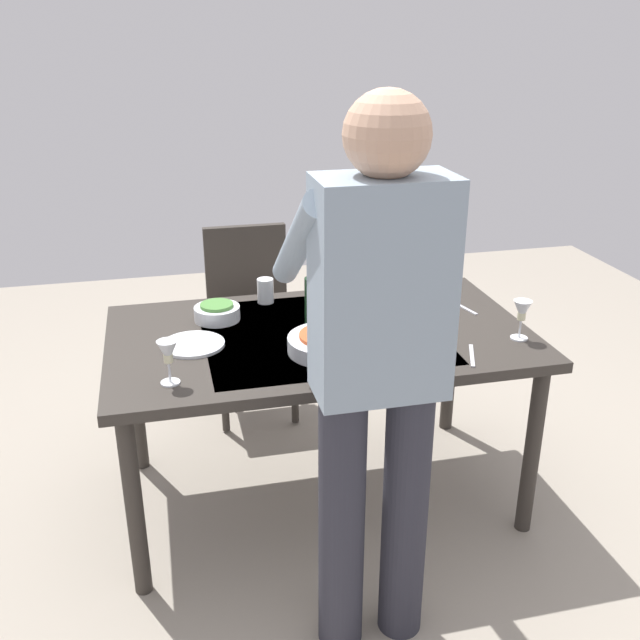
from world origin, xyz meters
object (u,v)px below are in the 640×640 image
(dining_table, at_px, (320,349))
(wine_bottle, at_px, (314,300))
(wine_glass_left, at_px, (522,313))
(water_cup_near_left, at_px, (265,291))
(wine_glass_right, at_px, (168,354))
(chair_near, at_px, (250,308))
(side_bowl_salad, at_px, (217,312))
(dinner_plate_far, at_px, (193,344))
(person_server, at_px, (377,361))
(dinner_plate_near, at_px, (344,303))
(serving_bowl_pasta, at_px, (329,343))
(water_cup_near_right, at_px, (395,307))
(water_cup_far_left, at_px, (409,319))

(dining_table, height_order, wine_bottle, wine_bottle)
(wine_glass_left, xyz_separation_m, water_cup_near_left, (0.86, -0.59, -0.05))
(wine_glass_right, bearing_deg, wine_bottle, -148.33)
(chair_near, xyz_separation_m, side_bowl_salad, (0.21, 0.63, 0.25))
(dining_table, relative_size, chair_near, 1.74)
(dinner_plate_far, bearing_deg, person_server, 123.73)
(chair_near, bearing_deg, dining_table, 100.51)
(person_server, xyz_separation_m, dinner_plate_near, (-0.17, -0.97, -0.21))
(wine_bottle, relative_size, dinner_plate_near, 1.29)
(wine_glass_right, height_order, dinner_plate_far, wine_glass_right)
(person_server, xyz_separation_m, wine_glass_right, (0.56, -0.43, -0.12))
(person_server, bearing_deg, wine_glass_left, -145.46)
(serving_bowl_pasta, bearing_deg, water_cup_near_left, -74.86)
(serving_bowl_pasta, bearing_deg, water_cup_near_right, -143.59)
(chair_near, height_order, water_cup_near_left, chair_near)
(dining_table, xyz_separation_m, chair_near, (0.16, -0.84, -0.14))
(wine_glass_left, bearing_deg, wine_bottle, -21.41)
(wine_glass_left, relative_size, side_bowl_salad, 0.84)
(wine_glass_right, height_order, dinner_plate_near, wine_glass_right)
(water_cup_near_right, bearing_deg, person_server, 67.28)
(chair_near, height_order, dinner_plate_far, chair_near)
(wine_bottle, xyz_separation_m, water_cup_far_left, (-0.35, 0.11, -0.06))
(wine_glass_left, relative_size, dinner_plate_near, 0.66)
(wine_glass_right, bearing_deg, dinner_plate_near, -143.25)
(water_cup_near_left, bearing_deg, dining_table, 112.67)
(wine_glass_left, distance_m, side_bowl_salad, 1.16)
(dining_table, distance_m, serving_bowl_pasta, 0.20)
(person_server, distance_m, serving_bowl_pasta, 0.58)
(wine_bottle, distance_m, dinner_plate_far, 0.48)
(person_server, distance_m, water_cup_near_left, 1.10)
(side_bowl_salad, bearing_deg, person_server, 111.01)
(wine_glass_left, height_order, wine_glass_right, same)
(serving_bowl_pasta, bearing_deg, water_cup_far_left, -161.15)
(serving_bowl_pasta, distance_m, dinner_plate_near, 0.46)
(person_server, bearing_deg, dinner_plate_far, -56.27)
(chair_near, height_order, water_cup_near_right, chair_near)
(dining_table, distance_m, dinner_plate_far, 0.48)
(dining_table, xyz_separation_m, dinner_plate_far, (0.48, 0.02, 0.08))
(side_bowl_salad, relative_size, dinner_plate_near, 0.78)
(wine_bottle, relative_size, water_cup_near_left, 2.88)
(wine_bottle, height_order, water_cup_near_left, wine_bottle)
(person_server, xyz_separation_m, side_bowl_salad, (0.36, -0.93, -0.19))
(dining_table, bearing_deg, water_cup_near_right, -167.67)
(water_cup_near_right, relative_size, serving_bowl_pasta, 0.31)
(water_cup_far_left, distance_m, side_bowl_salad, 0.75)
(person_server, distance_m, wine_glass_right, 0.72)
(person_server, distance_m, water_cup_near_right, 0.87)
(wine_glass_right, xyz_separation_m, water_cup_near_right, (-0.89, -0.36, -0.06))
(serving_bowl_pasta, distance_m, dinner_plate_far, 0.50)
(wine_bottle, height_order, water_cup_far_left, wine_bottle)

